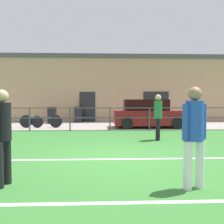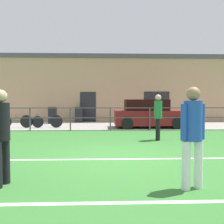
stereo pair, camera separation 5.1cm
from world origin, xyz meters
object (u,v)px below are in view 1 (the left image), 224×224
object	(u,v)px
player_striker	(158,114)
parked_car_red	(148,114)
bicycle_parked_2	(21,122)
bicycle_parked_1	(41,121)
player_winger	(194,131)
trash_bin_1	(52,115)
player_goalkeeper	(3,131)
trash_bin_0	(78,115)

from	to	relation	value
player_striker	parked_car_red	distance (m)	4.34
parked_car_red	bicycle_parked_2	size ratio (longest dim) A/B	1.63
bicycle_parked_1	bicycle_parked_2	world-z (taller)	bicycle_parked_1
player_striker	player_winger	distance (m)	5.28
player_striker	bicycle_parked_1	bearing A→B (deg)	67.16
parked_car_red	trash_bin_1	distance (m)	6.36
player_goalkeeper	bicycle_parked_1	bearing A→B (deg)	-160.42
player_striker	bicycle_parked_1	distance (m)	7.04
parked_car_red	trash_bin_0	bearing A→B (deg)	140.53
player_striker	trash_bin_0	world-z (taller)	player_striker
player_winger	bicycle_parked_1	size ratio (longest dim) A/B	0.75
trash_bin_0	trash_bin_1	distance (m)	1.79
parked_car_red	trash_bin_0	world-z (taller)	parked_car_red
player_winger	parked_car_red	world-z (taller)	player_winger
player_goalkeeper	player_winger	world-z (taller)	player_winger
player_goalkeeper	trash_bin_0	xyz separation A→B (m)	(0.17, 12.69, -0.41)
bicycle_parked_1	trash_bin_0	size ratio (longest dim) A/B	2.21
bicycle_parked_2	trash_bin_1	world-z (taller)	trash_bin_1
bicycle_parked_1	trash_bin_1	size ratio (longest dim) A/B	2.16
bicycle_parked_2	trash_bin_0	distance (m)	4.32
player_winger	trash_bin_1	xyz separation A→B (m)	(-4.75, 12.24, -0.42)
player_striker	bicycle_parked_2	distance (m)	7.89
bicycle_parked_1	bicycle_parked_2	distance (m)	1.06
player_winger	bicycle_parked_2	world-z (taller)	player_winger
player_goalkeeper	parked_car_red	bearing A→B (deg)	165.25
bicycle_parked_1	bicycle_parked_2	size ratio (longest dim) A/B	0.97
player_winger	bicycle_parked_1	xyz separation A→B (m)	(-4.86, 9.68, -0.60)
player_goalkeeper	trash_bin_0	bearing A→B (deg)	-170.70
player_goalkeeper	bicycle_parked_1	xyz separation A→B (m)	(-1.58, 9.41, -0.58)
trash_bin_1	player_striker	bearing A→B (deg)	-52.66
player_winger	trash_bin_0	size ratio (longest dim) A/B	1.66
player_winger	parked_car_red	size ratio (longest dim) A/B	0.45
trash_bin_0	parked_car_red	bearing A→B (deg)	-39.47
bicycle_parked_1	trash_bin_1	distance (m)	2.56
parked_car_red	player_striker	bearing A→B (deg)	-95.77
player_winger	player_goalkeeper	bearing A→B (deg)	156.22
player_striker	parked_car_red	bearing A→B (deg)	10.58
player_goalkeeper	parked_car_red	size ratio (longest dim) A/B	0.44
player_goalkeeper	trash_bin_1	bearing A→B (deg)	-162.93
player_winger	bicycle_parked_1	distance (m)	10.85
trash_bin_0	player_winger	bearing A→B (deg)	-76.48
player_striker	trash_bin_0	xyz separation A→B (m)	(-3.69, 7.71, -0.44)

